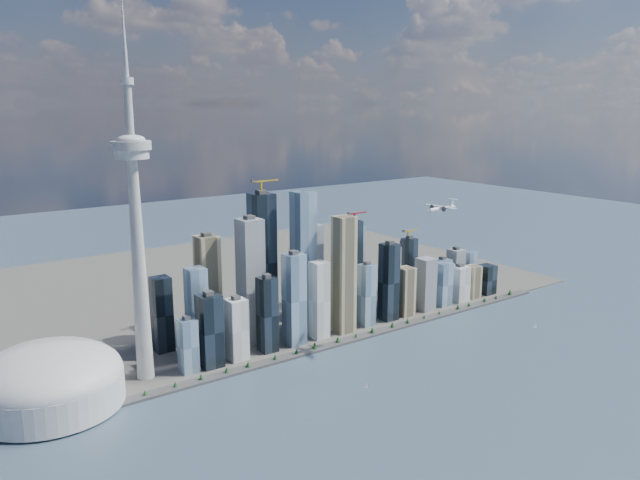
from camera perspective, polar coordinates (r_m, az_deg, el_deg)
ground at (r=922.85m, az=10.17°, el=-14.39°), size 4000.00×4000.00×0.00m
seawall at (r=1093.35m, az=0.63°, el=-9.69°), size 1100.00×22.00×4.00m
land at (r=1460.34m, az=-9.92°, el=-4.17°), size 1400.00×900.00×3.00m
shoreline_trees at (r=1090.83m, az=0.63°, el=-9.36°), size 960.53×7.20×8.80m
skyscraper_cluster at (r=1165.10m, az=0.47°, el=-3.87°), size 736.00×142.00×278.19m
needle_tower at (r=942.85m, az=-16.44°, el=1.06°), size 56.00×56.00×550.50m
dome_stadium at (r=956.42m, az=-23.57°, el=-11.68°), size 200.00×200.00×86.00m
airplane at (r=1031.43m, az=11.06°, el=2.88°), size 70.41×62.27×17.16m
sailboat_west at (r=952.43m, az=4.26°, el=-13.14°), size 6.32×3.55×8.90m
sailboat_east at (r=1253.39m, az=19.08°, el=-7.40°), size 7.52×3.14×10.39m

